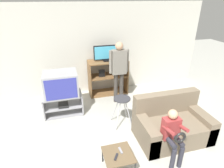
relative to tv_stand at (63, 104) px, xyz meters
name	(u,v)px	position (x,y,z in m)	size (l,w,h in m)	color
wall_back	(101,49)	(1.24, 1.09, 1.05)	(6.40, 0.06, 2.60)	beige
tv_stand	(63,104)	(0.00, 0.00, 0.00)	(0.95, 0.53, 0.52)	#939399
television_main	(61,84)	(0.00, 0.01, 0.56)	(0.79, 0.60, 0.59)	#9E9EA3
media_shelf	(108,77)	(1.36, 0.77, 0.28)	(1.15, 0.51, 1.04)	brown
television_flat	(108,53)	(1.37, 0.76, 1.00)	(0.82, 0.20, 0.45)	black
folding_stool	(122,103)	(1.28, -0.83, 0.31)	(0.42, 0.43, 0.69)	#B7B7BC
snack_table	(118,155)	(0.83, -2.03, 0.06)	(0.49, 0.49, 0.35)	brown
remote_control_black	(116,157)	(0.78, -2.09, 0.10)	(0.04, 0.14, 0.02)	#232328
remote_control_white	(121,150)	(0.89, -1.97, 0.10)	(0.04, 0.14, 0.02)	gray
couch	(171,125)	(2.15, -1.52, 0.04)	(1.46, 0.91, 0.90)	#756651
person_standing_adult	(119,67)	(1.52, 0.19, 0.78)	(0.53, 0.21, 1.70)	#3D3833
person_seated_child	(173,132)	(1.81, -2.05, 0.34)	(0.33, 0.43, 1.00)	#2D2D38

